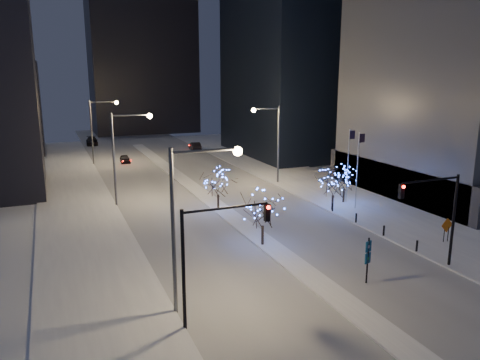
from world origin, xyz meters
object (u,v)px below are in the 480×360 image
car_far (92,141)px  wayfinding_sign (368,256)px  street_lamp_east (272,134)px  construction_sign (447,227)px  holiday_tree_plaza_near (333,183)px  traffic_signal_east (439,207)px  holiday_tree_median_far (218,183)px  street_lamp_w_near (191,207)px  car_mid (195,146)px  street_lamp_w_mid (123,146)px  holiday_tree_plaza_far (345,179)px  holiday_tree_median_near (263,210)px  street_lamp_w_far (98,123)px  car_near (125,159)px  traffic_signal_west (210,245)px

car_far → wayfinding_sign: wayfinding_sign is taller
street_lamp_east → construction_sign: street_lamp_east is taller
holiday_tree_plaza_near → wayfinding_sign: holiday_tree_plaza_near is taller
wayfinding_sign → traffic_signal_east: bearing=-18.7°
holiday_tree_median_far → car_far: bearing=98.4°
car_far → traffic_signal_east: bearing=-73.4°
street_lamp_w_near → wayfinding_sign: 12.86m
wayfinding_sign → holiday_tree_median_far: bearing=81.5°
street_lamp_east → holiday_tree_plaza_near: 13.96m
street_lamp_east → construction_sign: 26.00m
car_mid → wayfinding_sign: wayfinding_sign is taller
street_lamp_w_mid → holiday_tree_plaza_far: bearing=-20.8°
street_lamp_east → holiday_tree_median_near: street_lamp_east is taller
street_lamp_w_near → traffic_signal_east: 17.99m
holiday_tree_median_far → construction_sign: size_ratio=2.06×
street_lamp_w_far → car_far: street_lamp_w_far is taller
street_lamp_w_mid → construction_sign: size_ratio=4.79×
holiday_tree_plaza_near → holiday_tree_median_near: bearing=-149.8°
car_near → holiday_tree_median_far: 31.40m
holiday_tree_plaza_far → wayfinding_sign: bearing=-120.2°
car_mid → street_lamp_east: bearing=99.4°
street_lamp_w_near → car_far: size_ratio=1.89×
holiday_tree_median_far → traffic_signal_east: bearing=-64.7°
traffic_signal_west → car_far: 73.93m
car_near → wayfinding_sign: bearing=-77.7°
holiday_tree_plaza_far → wayfinding_sign: holiday_tree_plaza_far is taller
street_lamp_w_far → holiday_tree_median_far: size_ratio=2.33×
street_lamp_w_near → car_far: bearing=89.5°
street_lamp_w_far → construction_sign: (22.99, -47.20, -5.09)m
car_near → street_lamp_w_far: bearing=-178.7°
street_lamp_w_near → car_near: bearing=85.7°
holiday_tree_plaza_near → holiday_tree_plaza_far: size_ratio=1.05×
car_mid → car_far: bearing=-33.7°
holiday_tree_median_near → construction_sign: holiday_tree_median_near is taller
street_lamp_w_near → wayfinding_sign: size_ratio=3.06×
street_lamp_w_near → holiday_tree_plaza_far: bearing=36.7°
street_lamp_w_near → car_far: street_lamp_w_near is taller
street_lamp_w_far → holiday_tree_median_far: bearing=-74.8°
traffic_signal_east → holiday_tree_median_near: size_ratio=1.51×
car_near → holiday_tree_plaza_far: holiday_tree_plaza_far is taller
holiday_tree_plaza_near → holiday_tree_plaza_far: 3.48m
street_lamp_w_mid → construction_sign: bearing=-44.0°
traffic_signal_east → holiday_tree_plaza_near: (1.56, 15.50, -1.80)m
car_mid → car_near: bearing=34.8°
holiday_tree_median_far → holiday_tree_plaza_near: 11.86m
holiday_tree_median_far → street_lamp_east: bearing=40.6°
holiday_tree_plaza_near → wayfinding_sign: bearing=-115.6°
street_lamp_w_near → street_lamp_w_far: bearing=90.0°
street_lamp_w_near → street_lamp_east: bearing=55.8°
holiday_tree_plaza_far → holiday_tree_plaza_near: bearing=-143.6°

